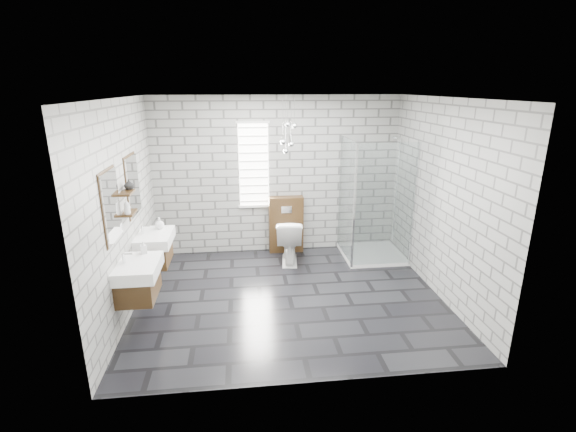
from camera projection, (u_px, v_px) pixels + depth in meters
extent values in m
cube|color=black|center=(289.00, 297.00, 5.88)|extent=(4.20, 3.60, 0.02)
cube|color=white|center=(290.00, 97.00, 5.07)|extent=(4.20, 3.60, 0.02)
cube|color=gray|center=(277.00, 176.00, 7.19)|extent=(4.20, 0.02, 2.70)
cube|color=gray|center=(313.00, 259.00, 3.76)|extent=(4.20, 0.02, 2.70)
cube|color=gray|center=(123.00, 210.00, 5.25)|extent=(0.02, 3.60, 2.70)
cube|color=gray|center=(442.00, 200.00, 5.71)|extent=(0.02, 3.60, 2.70)
cube|color=#3D2812|center=(139.00, 286.00, 5.00)|extent=(0.42, 0.62, 0.30)
cube|color=silver|center=(155.00, 282.00, 5.01)|extent=(0.02, 0.35, 0.01)
cube|color=white|center=(139.00, 268.00, 4.93)|extent=(0.47, 0.70, 0.15)
cylinder|color=silver|center=(124.00, 258.00, 4.88)|extent=(0.04, 0.04, 0.12)
cylinder|color=silver|center=(128.00, 254.00, 4.87)|extent=(0.10, 0.02, 0.02)
cube|color=white|center=(111.00, 206.00, 4.68)|extent=(0.03, 0.55, 0.80)
cube|color=#3D2812|center=(110.00, 206.00, 4.68)|extent=(0.01, 0.59, 0.84)
cube|color=#3D2812|center=(155.00, 253.00, 5.96)|extent=(0.42, 0.62, 0.30)
cube|color=silver|center=(169.00, 251.00, 5.97)|extent=(0.02, 0.35, 0.01)
cube|color=white|center=(155.00, 238.00, 5.90)|extent=(0.47, 0.70, 0.15)
cylinder|color=silver|center=(143.00, 230.00, 5.84)|extent=(0.04, 0.04, 0.12)
cylinder|color=silver|center=(146.00, 226.00, 5.83)|extent=(0.10, 0.02, 0.02)
cube|color=white|center=(133.00, 185.00, 5.64)|extent=(0.03, 0.55, 0.80)
cube|color=#3D2812|center=(132.00, 185.00, 5.64)|extent=(0.01, 0.59, 0.84)
cube|color=#3D2812|center=(129.00, 213.00, 5.22)|extent=(0.14, 0.30, 0.03)
cube|color=#3D2812|center=(127.00, 193.00, 5.14)|extent=(0.14, 0.30, 0.03)
cube|color=white|center=(254.00, 165.00, 7.06)|extent=(0.50, 0.02, 1.40)
cube|color=silver|center=(253.00, 122.00, 6.83)|extent=(0.56, 0.04, 0.04)
cube|color=silver|center=(255.00, 206.00, 7.27)|extent=(0.56, 0.04, 0.04)
cube|color=silver|center=(255.00, 201.00, 7.23)|extent=(0.48, 0.01, 0.02)
cube|color=silver|center=(254.00, 194.00, 7.19)|extent=(0.48, 0.01, 0.02)
cube|color=silver|center=(254.00, 186.00, 7.15)|extent=(0.48, 0.01, 0.02)
cube|color=silver|center=(254.00, 178.00, 7.11)|extent=(0.48, 0.01, 0.02)
cube|color=silver|center=(254.00, 170.00, 7.07)|extent=(0.48, 0.01, 0.02)
cube|color=silver|center=(254.00, 161.00, 7.02)|extent=(0.48, 0.01, 0.02)
cube|color=silver|center=(253.00, 153.00, 6.98)|extent=(0.48, 0.01, 0.02)
cube|color=silver|center=(253.00, 145.00, 6.94)|extent=(0.48, 0.01, 0.02)
cube|color=silver|center=(253.00, 136.00, 6.90)|extent=(0.48, 0.01, 0.03)
cube|color=silver|center=(253.00, 128.00, 6.86)|extent=(0.48, 0.01, 0.03)
cube|color=#3D2812|center=(286.00, 224.00, 7.36)|extent=(0.60, 0.20, 1.00)
cube|color=silver|center=(287.00, 210.00, 7.17)|extent=(0.18, 0.01, 0.12)
cube|color=white|center=(371.00, 254.00, 7.28)|extent=(1.00, 1.00, 0.06)
cube|color=silver|center=(385.00, 207.00, 6.52)|extent=(1.00, 0.01, 2.00)
cube|color=silver|center=(346.00, 200.00, 6.93)|extent=(0.01, 1.00, 2.00)
cube|color=silver|center=(354.00, 208.00, 6.46)|extent=(0.03, 0.03, 2.00)
cube|color=silver|center=(414.00, 206.00, 6.57)|extent=(0.03, 0.03, 2.00)
cylinder|color=silver|center=(396.00, 191.00, 7.20)|extent=(0.02, 0.02, 1.80)
cylinder|color=silver|center=(396.00, 137.00, 6.91)|extent=(0.14, 0.14, 0.02)
sphere|color=silver|center=(283.00, 142.00, 6.48)|extent=(0.09, 0.09, 0.09)
cylinder|color=silver|center=(283.00, 118.00, 6.37)|extent=(0.01, 0.01, 0.65)
sphere|color=silver|center=(291.00, 144.00, 6.60)|extent=(0.09, 0.09, 0.09)
cylinder|color=silver|center=(291.00, 119.00, 6.48)|extent=(0.01, 0.01, 0.70)
sphere|color=silver|center=(288.00, 124.00, 6.57)|extent=(0.09, 0.09, 0.09)
cylinder|color=silver|center=(288.00, 108.00, 6.49)|extent=(0.01, 0.01, 0.40)
sphere|color=silver|center=(286.00, 151.00, 6.67)|extent=(0.09, 0.09, 0.09)
cylinder|color=silver|center=(286.00, 122.00, 6.53)|extent=(0.01, 0.01, 0.82)
sphere|color=silver|center=(294.00, 126.00, 6.55)|extent=(0.09, 0.09, 0.09)
cylinder|color=silver|center=(294.00, 109.00, 6.47)|extent=(0.01, 0.01, 0.42)
imported|color=white|center=(289.00, 240.00, 6.95)|extent=(0.50, 0.78, 0.75)
imported|color=#B2B2B2|center=(143.00, 247.00, 5.15)|extent=(0.09, 0.09, 0.17)
imported|color=#B2B2B2|center=(159.00, 223.00, 6.05)|extent=(0.17, 0.17, 0.17)
imported|color=#B2B2B2|center=(127.00, 207.00, 5.08)|extent=(0.09, 0.09, 0.19)
imported|color=#B2B2B2|center=(129.00, 184.00, 5.22)|extent=(0.14, 0.14, 0.13)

